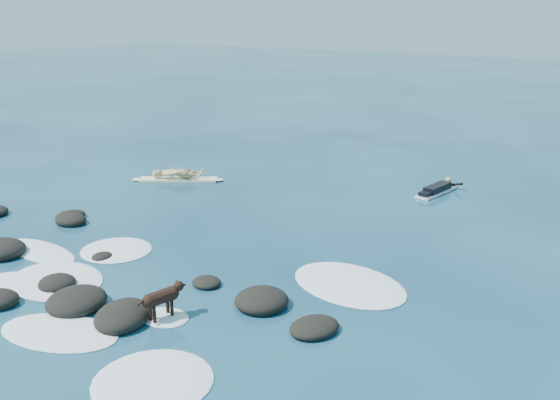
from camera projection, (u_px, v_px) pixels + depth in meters
The scene contains 6 objects.
ground at pixel (148, 261), 16.36m from camera, with size 160.00×160.00×0.00m, color #0A2642.
reef_rocks at pixel (63, 271), 15.42m from camera, with size 13.91×7.05×0.55m.
breaking_foam at pixel (108, 285), 14.89m from camera, with size 14.37×8.37×0.12m.
standing_surfer_rig at pixel (177, 161), 23.72m from camera, with size 3.18×2.19×2.03m.
paddling_surfer_rig at pixel (438, 189), 22.34m from camera, with size 1.12×2.51×0.43m.
dog at pixel (163, 297), 13.13m from camera, with size 0.50×1.22×0.78m.
Camera 1 is at (11.23, -10.78, 6.32)m, focal length 40.00 mm.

